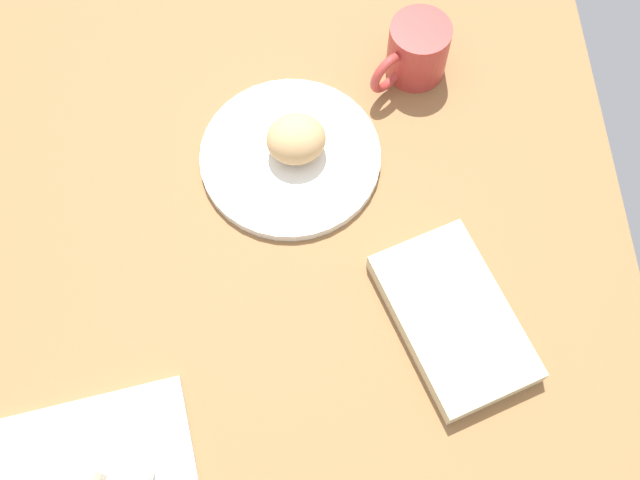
% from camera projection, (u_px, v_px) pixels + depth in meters
% --- Properties ---
extents(dining_table, '(1.10, 0.90, 0.04)m').
position_uv_depth(dining_table, '(271.00, 236.00, 1.03)').
color(dining_table, olive).
rests_on(dining_table, ground).
extents(round_plate, '(0.23, 0.23, 0.01)m').
position_uv_depth(round_plate, '(290.00, 157.00, 1.04)').
color(round_plate, white).
rests_on(round_plate, dining_table).
extents(scone_pastry, '(0.08, 0.08, 0.06)m').
position_uv_depth(scone_pastry, '(296.00, 139.00, 1.01)').
color(scone_pastry, tan).
rests_on(scone_pastry, round_plate).
extents(sauce_cup, '(0.05, 0.05, 0.03)m').
position_uv_depth(sauce_cup, '(132.00, 470.00, 0.86)').
color(sauce_cup, silver).
rests_on(sauce_cup, square_plate).
extents(book_stack, '(0.24, 0.19, 0.03)m').
position_uv_depth(book_stack, '(454.00, 318.00, 0.95)').
color(book_stack, beige).
rests_on(book_stack, dining_table).
extents(coffee_mug, '(0.10, 0.11, 0.09)m').
position_uv_depth(coffee_mug, '(416.00, 51.00, 1.07)').
color(coffee_mug, '#B23833').
rests_on(coffee_mug, dining_table).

